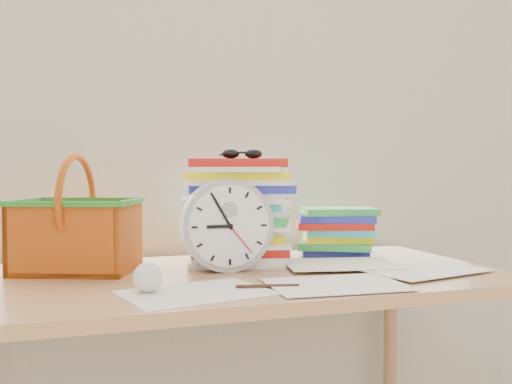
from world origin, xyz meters
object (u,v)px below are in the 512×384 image
object	(u,v)px
desk	(232,303)
basket	(77,214)
paper_stack	(237,211)
clock	(227,225)
book_stack	(335,231)

from	to	relation	value
desk	basket	world-z (taller)	basket
paper_stack	basket	bearing A→B (deg)	-178.96
paper_stack	basket	world-z (taller)	basket
basket	clock	bearing A→B (deg)	2.76
desk	clock	xyz separation A→B (m)	(-0.00, 0.03, 0.20)
clock	paper_stack	bearing A→B (deg)	63.25
book_stack	basket	bearing A→B (deg)	-176.15
desk	paper_stack	distance (m)	0.29
book_stack	basket	xyz separation A→B (m)	(-0.77, -0.05, 0.08)
basket	desk	bearing A→B (deg)	-1.74
paper_stack	book_stack	distance (m)	0.34
clock	basket	size ratio (longest dim) A/B	0.81
paper_stack	book_stack	size ratio (longest dim) A/B	1.25
desk	book_stack	world-z (taller)	book_stack
book_stack	basket	size ratio (longest dim) A/B	0.84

